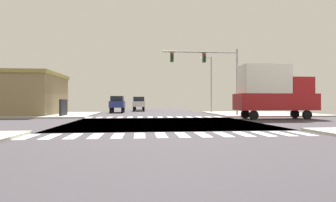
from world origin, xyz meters
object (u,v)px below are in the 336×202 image
object	(u,v)px
sedan_nearside_1	(139,104)
street_lamp	(209,79)
pickup_farside_1	(139,103)
traffic_signal_mast	(209,66)
bank_building	(10,94)
box_truck_leading_2	(273,91)
suv_crossing_1	(117,103)

from	to	relation	value
sedan_nearside_1	street_lamp	bearing A→B (deg)	121.67
pickup_farside_1	sedan_nearside_1	bearing A→B (deg)	-90.00
pickup_farside_1	traffic_signal_mast	bearing A→B (deg)	112.73
traffic_signal_mast	sedan_nearside_1	world-z (taller)	traffic_signal_mast
street_lamp	sedan_nearside_1	world-z (taller)	street_lamp
street_lamp	bank_building	world-z (taller)	street_lamp
traffic_signal_mast	pickup_farside_1	size ratio (longest dim) A/B	1.56
sedan_nearside_1	pickup_farside_1	bearing A→B (deg)	90.00
sedan_nearside_1	pickup_farside_1	size ratio (longest dim) A/B	0.84
bank_building	pickup_farside_1	distance (m)	19.38
pickup_farside_1	box_truck_leading_2	size ratio (longest dim) A/B	0.71
traffic_signal_mast	box_truck_leading_2	bearing A→B (deg)	-39.52
traffic_signal_mast	bank_building	bearing A→B (deg)	167.74
sedan_nearside_1	box_truck_leading_2	size ratio (longest dim) A/B	0.60
street_lamp	bank_building	xyz separation A→B (m)	(-24.02, -3.71, -2.16)
sedan_nearside_1	suv_crossing_1	size ratio (longest dim) A/B	0.93
suv_crossing_1	box_truck_leading_2	bearing A→B (deg)	134.29
sedan_nearside_1	pickup_farside_1	distance (m)	6.39
street_lamp	sedan_nearside_1	distance (m)	18.61
suv_crossing_1	traffic_signal_mast	bearing A→B (deg)	131.78
traffic_signal_mast	suv_crossing_1	xyz separation A→B (m)	(-10.38, 11.62, -3.89)
traffic_signal_mast	box_truck_leading_2	xyz separation A→B (m)	(4.87, -4.02, -2.72)
traffic_signal_mast	suv_crossing_1	distance (m)	16.06
bank_building	sedan_nearside_1	world-z (taller)	bank_building
sedan_nearside_1	suv_crossing_1	bearing A→B (deg)	76.39
suv_crossing_1	pickup_farside_1	bearing A→B (deg)	-116.55
pickup_farside_1	box_truck_leading_2	bearing A→B (deg)	119.52
bank_building	sedan_nearside_1	size ratio (longest dim) A/B	2.86
pickup_farside_1	suv_crossing_1	size ratio (longest dim) A/B	1.11
bank_building	pickup_farside_1	size ratio (longest dim) A/B	2.42
pickup_farside_1	suv_crossing_1	bearing A→B (deg)	63.45
street_lamp	suv_crossing_1	size ratio (longest dim) A/B	1.66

